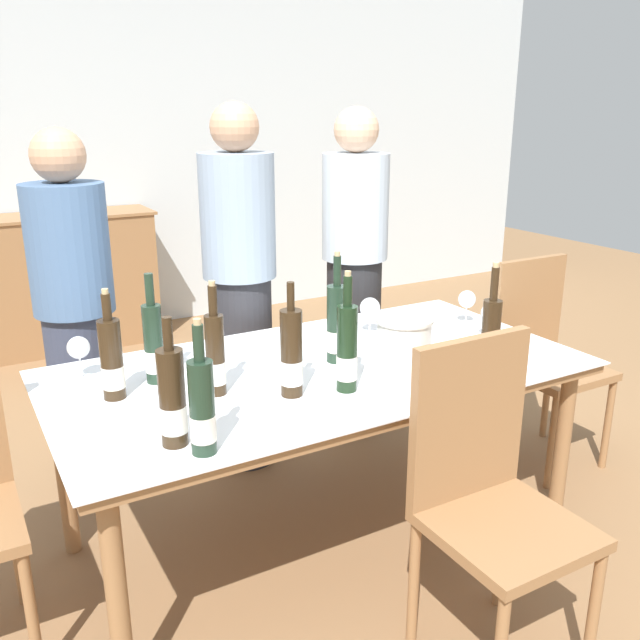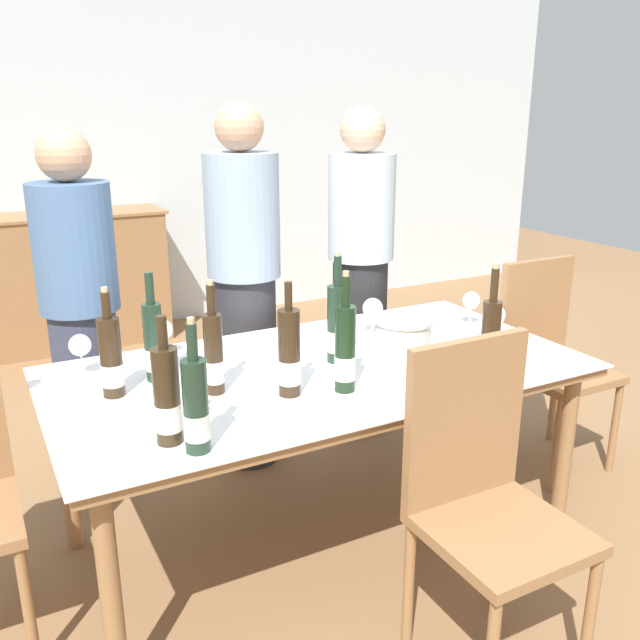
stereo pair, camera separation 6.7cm
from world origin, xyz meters
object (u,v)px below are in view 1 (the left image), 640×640
Objects in this scene: wine_bottle_6 at (337,325)px; wine_bottle_8 at (202,408)px; wine_bottle_7 at (215,356)px; wine_glass_4 at (467,301)px; wine_bottle_4 at (490,343)px; wine_glass_2 at (160,332)px; wine_bottle_0 at (154,344)px; person_guest_right at (354,274)px; ice_bucket at (404,346)px; wine_bottle_1 at (112,361)px; dining_table at (320,382)px; chair_right_end at (541,347)px; wine_glass_3 at (79,349)px; chair_near_front at (488,484)px; person_host at (76,319)px; person_guest_left at (240,292)px; sideboard_cabinet at (44,284)px; wine_bottle_3 at (347,350)px; wine_bottle_2 at (291,356)px; wine_bottle_5 at (172,400)px; wine_glass_0 at (370,309)px; wine_glass_1 at (491,314)px.

wine_bottle_8 is at bearing -148.01° from wine_bottle_6.
wine_bottle_7 is 2.56× the size of wine_glass_4.
wine_bottle_4 reaches higher than wine_glass_2.
wine_bottle_0 is 0.66m from wine_bottle_6.
person_guest_right is at bearing 38.33° from wine_bottle_7.
wine_bottle_0 reaches higher than ice_bucket.
wine_bottle_0 reaches higher than wine_glass_4.
dining_table is at bearing -7.24° from wine_bottle_1.
wine_glass_2 is at bearing 170.11° from chair_right_end.
wine_bottle_1 is at bearing 156.04° from wine_bottle_7.
wine_bottle_1 is 2.40× the size of wine_glass_3.
chair_right_end is at bearing 36.46° from chair_near_front.
dining_table is 4.62× the size of wine_bottle_6.
wine_bottle_6 is 0.74m from wine_glass_4.
person_host is 0.94× the size of person_guest_left.
dining_table is (0.56, -2.88, 0.19)m from sideboard_cabinet.
wine_glass_2 is (-0.47, 0.39, 0.16)m from dining_table.
wine_bottle_3 is at bearing -36.10° from wine_glass_3.
wine_bottle_7 is (0.14, -0.20, -0.00)m from wine_bottle_0.
person_host reaches higher than wine_glass_2.
wine_bottle_3 is 2.88× the size of wine_glass_2.
wine_glass_3 is at bearing 173.34° from wine_glass_4.
wine_bottle_3 is 1.06× the size of wine_bottle_8.
person_host is (-0.22, 0.47, -0.04)m from wine_glass_2.
wine_bottle_4 is at bearing -48.55° from person_host.
wine_bottle_8 is at bearing -90.65° from sideboard_cabinet.
wine_bottle_1 is 0.39m from wine_glass_2.
wine_bottle_2 is at bearing 123.72° from chair_near_front.
wine_bottle_3 is 0.25× the size of person_guest_left.
wine_bottle_5 is at bearing -100.51° from wine_bottle_0.
sideboard_cabinet is 10.18× the size of wine_glass_4.
wine_bottle_4 is 2.71× the size of wine_glass_0.
wine_glass_1 is at bearing -45.98° from person_guest_left.
wine_glass_4 reaches higher than wine_glass_1.
chair_right_end is at bearing -5.75° from wine_glass_4.
wine_glass_2 is at bearing -87.98° from sideboard_cabinet.
sideboard_cabinet is 2.94m from dining_table.
wine_glass_0 is at bearing -10.72° from wine_glass_2.
wine_glass_3 is (-0.58, 0.49, -0.03)m from wine_bottle_2.
wine_bottle_7 is at bearing -174.14° from dining_table.
chair_right_end reaches higher than ice_bucket.
wine_bottle_3 reaches higher than chair_near_front.
person_guest_left reaches higher than wine_glass_1.
wine_bottle_8 is 1.51m from wine_glass_4.
chair_right_end is (1.68, 0.13, -0.31)m from wine_bottle_7.
wine_bottle_4 is 0.26× the size of person_guest_right.
wine_bottle_0 is 1.39m from person_guest_right.
wine_bottle_5 is at bearing -162.24° from wine_bottle_2.
chair_right_end is at bearing 31.14° from wine_bottle_4.
wine_bottle_7 is 0.40m from wine_bottle_8.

